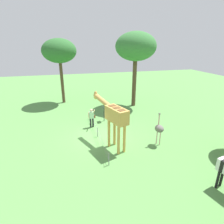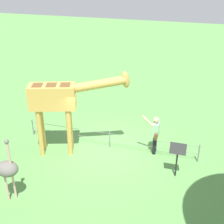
# 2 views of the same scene
# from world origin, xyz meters

# --- Properties ---
(ground_plane) EXTENTS (60.00, 60.00, 0.00)m
(ground_plane) POSITION_xyz_m (0.00, 0.00, 0.00)
(ground_plane) COLOR #568E47
(giraffe) EXTENTS (3.69, 1.64, 3.36)m
(giraffe) POSITION_xyz_m (-1.64, -0.56, 2.25)
(giraffe) COLOR gold
(giraffe) RESTS_ON ground_plane
(visitor) EXTENTS (0.66, 0.58, 1.67)m
(visitor) POSITION_xyz_m (1.80, 0.37, 0.90)
(visitor) COLOR black
(visitor) RESTS_ON ground_plane
(ostrich) EXTENTS (0.70, 0.56, 2.25)m
(ostrich) POSITION_xyz_m (-2.09, -3.57, 1.18)
(ostrich) COLOR #CC9E93
(ostrich) RESTS_ON ground_plane
(tree_east) EXTENTS (4.09, 4.09, 7.62)m
(tree_east) POSITION_xyz_m (6.25, -4.95, 6.12)
(tree_east) COLOR brown
(tree_east) RESTS_ON ground_plane
(tree_northeast) EXTENTS (3.63, 3.63, 6.99)m
(tree_northeast) POSITION_xyz_m (9.30, 2.49, 5.67)
(tree_northeast) COLOR brown
(tree_northeast) RESTS_ON ground_plane
(info_sign) EXTENTS (0.56, 0.21, 1.32)m
(info_sign) POSITION_xyz_m (2.77, -0.86, 0.95)
(info_sign) COLOR black
(info_sign) RESTS_ON ground_plane
(wire_fence) EXTENTS (7.05, 0.05, 0.75)m
(wire_fence) POSITION_xyz_m (0.00, 0.23, 0.40)
(wire_fence) COLOR slate
(wire_fence) RESTS_ON ground_plane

